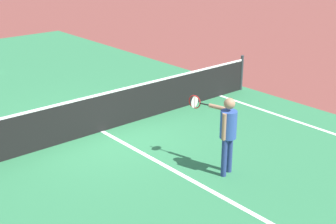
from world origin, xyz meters
TOP-DOWN VIEW (x-y plane):
  - ground_plane at (0.00, 0.00)m, footprint 60.00×60.00m
  - court_surface_inbounds at (0.00, 0.00)m, footprint 10.62×24.40m
  - line_center_service at (0.00, -3.20)m, footprint 0.10×6.40m
  - net at (0.00, 0.00)m, footprint 10.12×0.09m
  - player_near at (0.70, -3.37)m, footprint 0.41×1.20m
  - tennis_ball_near_net at (2.30, -1.78)m, footprint 0.07×0.07m

SIDE VIEW (x-z plane):
  - ground_plane at x=0.00m, z-range 0.00..0.00m
  - court_surface_inbounds at x=0.00m, z-range 0.00..0.00m
  - line_center_service at x=0.00m, z-range 0.00..0.01m
  - tennis_ball_near_net at x=2.30m, z-range 0.00..0.07m
  - net at x=0.00m, z-range -0.04..1.03m
  - player_near at x=0.70m, z-range 0.19..1.77m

